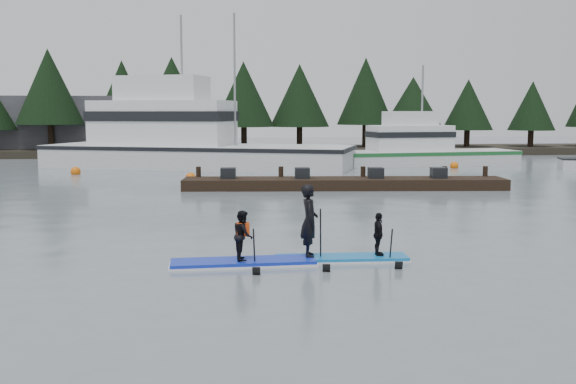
{
  "coord_description": "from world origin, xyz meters",
  "views": [
    {
      "loc": [
        -2.17,
        -13.99,
        3.58
      ],
      "look_at": [
        0.0,
        6.0,
        1.1
      ],
      "focal_mm": 40.0,
      "sensor_mm": 36.0,
      "label": 1
    }
  ],
  "objects": [
    {
      "name": "buoy_a",
      "position": [
        -10.54,
        24.65,
        0.0
      ],
      "size": [
        0.58,
        0.58,
        0.58
      ],
      "primitive_type": "sphere",
      "color": "orange",
      "rests_on": "ground"
    },
    {
      "name": "buoy_b",
      "position": [
        -3.67,
        20.44,
        0.0
      ],
      "size": [
        0.55,
        0.55,
        0.55
      ],
      "primitive_type": "sphere",
      "color": "orange",
      "rests_on": "ground"
    },
    {
      "name": "waterfront_building",
      "position": [
        -14.0,
        44.0,
        2.5
      ],
      "size": [
        18.0,
        6.0,
        5.0
      ],
      "primitive_type": "cube",
      "color": "#4C4C51",
      "rests_on": "ground"
    },
    {
      "name": "far_shore",
      "position": [
        0.0,
        42.0,
        0.3
      ],
      "size": [
        70.0,
        8.0,
        0.6
      ],
      "primitive_type": "cube",
      "color": "#2D281E",
      "rests_on": "ground"
    },
    {
      "name": "fishing_boat_large",
      "position": [
        -4.13,
        28.88,
        0.86
      ],
      "size": [
        20.85,
        12.11,
        11.09
      ],
      "rotation": [
        0.0,
        0.0,
        -0.35
      ],
      "color": "silver",
      "rests_on": "ground"
    },
    {
      "name": "treeline",
      "position": [
        0.0,
        42.0,
        0.0
      ],
      "size": [
        60.0,
        4.0,
        8.0
      ],
      "primitive_type": null,
      "color": "black",
      "rests_on": "ground"
    },
    {
      "name": "fishing_boat_medium",
      "position": [
        12.14,
        29.5,
        0.52
      ],
      "size": [
        12.68,
        5.08,
        7.64
      ],
      "rotation": [
        0.0,
        0.0,
        0.13
      ],
      "color": "silver",
      "rests_on": "ground"
    },
    {
      "name": "paddleboard_duo",
      "position": [
        0.54,
        1.13,
        0.65
      ],
      "size": [
        3.23,
        1.12,
        2.42
      ],
      "rotation": [
        0.0,
        0.0,
        -0.04
      ],
      "color": "#136FBA",
      "rests_on": "ground"
    },
    {
      "name": "buoy_c",
      "position": [
        13.14,
        26.35,
        0.0
      ],
      "size": [
        0.54,
        0.54,
        0.54
      ],
      "primitive_type": "sphere",
      "color": "orange",
      "rests_on": "ground"
    },
    {
      "name": "floating_dock",
      "position": [
        3.75,
        15.81,
        0.25
      ],
      "size": [
        15.34,
        3.35,
        0.51
      ],
      "primitive_type": "cube",
      "rotation": [
        0.0,
        0.0,
        -0.09
      ],
      "color": "black",
      "rests_on": "ground"
    },
    {
      "name": "paddleboard_solo",
      "position": [
        -1.62,
        0.92,
        0.37
      ],
      "size": [
        3.44,
        1.12,
        1.79
      ],
      "rotation": [
        0.0,
        0.0,
        0.03
      ],
      "color": "#142CBB",
      "rests_on": "ground"
    },
    {
      "name": "ground",
      "position": [
        0.0,
        0.0,
        0.0
      ],
      "size": [
        160.0,
        160.0,
        0.0
      ],
      "primitive_type": "plane",
      "color": "slate",
      "rests_on": "ground"
    }
  ]
}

